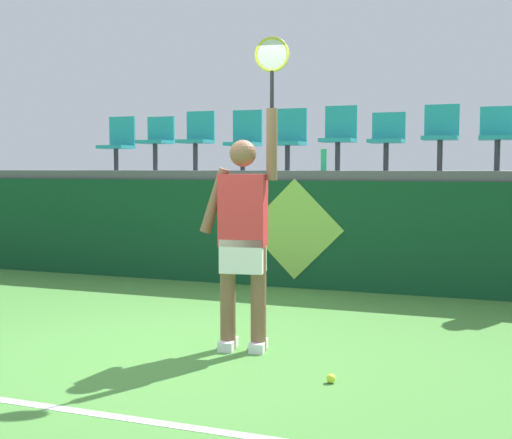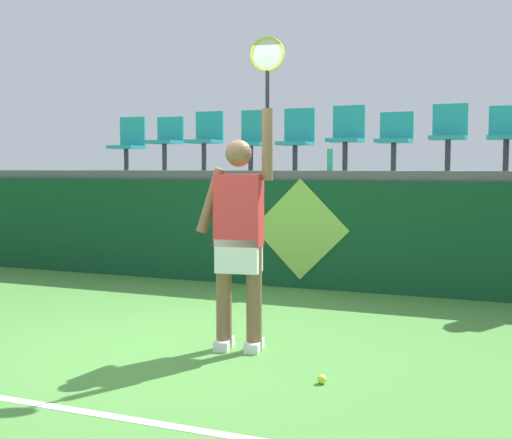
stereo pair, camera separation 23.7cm
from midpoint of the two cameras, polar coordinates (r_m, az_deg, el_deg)
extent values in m
plane|color=#478438|center=(5.76, -7.33, -10.93)|extent=(40.00, 40.00, 0.00)
cube|color=#0F4223|center=(8.58, 2.61, -1.21)|extent=(12.30, 0.20, 1.36)
cube|color=#56565B|center=(9.71, 4.81, 3.80)|extent=(12.30, 2.54, 0.12)
cube|color=white|center=(4.55, -16.40, -15.26)|extent=(11.07, 0.08, 0.01)
cube|color=white|center=(5.76, -3.58, -10.47)|extent=(0.16, 0.28, 0.08)
cube|color=white|center=(5.71, -1.01, -10.62)|extent=(0.16, 0.28, 0.08)
cylinder|color=brown|center=(5.67, -3.60, -6.60)|extent=(0.13, 0.13, 0.87)
cylinder|color=brown|center=(5.62, -1.01, -6.71)|extent=(0.13, 0.13, 0.87)
cube|color=white|center=(5.59, -2.32, -3.06)|extent=(0.39, 0.27, 0.28)
cube|color=red|center=(5.55, -2.33, 0.79)|extent=(0.41, 0.28, 0.59)
sphere|color=brown|center=(5.54, -2.35, 5.61)|extent=(0.22, 0.22, 0.22)
cylinder|color=brown|center=(5.61, -4.72, 1.60)|extent=(0.27, 0.13, 0.55)
cylinder|color=brown|center=(5.49, 0.10, 6.36)|extent=(0.09, 0.09, 0.58)
cylinder|color=black|center=(5.52, 0.10, 10.92)|extent=(0.03, 0.03, 0.30)
torus|color=gold|center=(5.56, 0.10, 13.79)|extent=(0.28, 0.07, 0.28)
ellipsoid|color=silver|center=(5.56, 0.10, 13.79)|extent=(0.24, 0.05, 0.24)
sphere|color=#D1E533|center=(4.91, 4.95, -13.25)|extent=(0.07, 0.07, 0.07)
cylinder|color=#26B272|center=(8.60, 4.96, 5.04)|extent=(0.08, 0.08, 0.27)
cylinder|color=#38383D|center=(10.51, -12.38, 4.98)|extent=(0.07, 0.07, 0.33)
cube|color=teal|center=(10.51, -12.39, 6.00)|extent=(0.44, 0.42, 0.05)
cube|color=teal|center=(10.68, -11.86, 7.31)|extent=(0.44, 0.04, 0.45)
cylinder|color=#38383D|center=(10.16, -9.18, 5.24)|extent=(0.07, 0.07, 0.39)
cube|color=teal|center=(10.17, -9.19, 6.49)|extent=(0.44, 0.42, 0.05)
cube|color=teal|center=(10.34, -8.69, 7.60)|extent=(0.44, 0.04, 0.36)
cylinder|color=#38383D|center=(9.86, -5.84, 5.29)|extent=(0.07, 0.07, 0.39)
cube|color=teal|center=(9.86, -5.85, 6.58)|extent=(0.44, 0.42, 0.05)
cube|color=teal|center=(10.05, -5.38, 7.89)|extent=(0.44, 0.04, 0.42)
cylinder|color=#38383D|center=(9.56, -1.84, 5.20)|extent=(0.07, 0.07, 0.35)
cube|color=teal|center=(9.56, -1.84, 6.39)|extent=(0.44, 0.42, 0.05)
cube|color=teal|center=(9.75, -1.42, 7.87)|extent=(0.44, 0.04, 0.47)
cylinder|color=#38383D|center=(9.33, 1.94, 5.22)|extent=(0.07, 0.07, 0.35)
cube|color=teal|center=(9.33, 1.95, 6.44)|extent=(0.44, 0.42, 0.05)
cube|color=teal|center=(9.53, 2.31, 7.96)|extent=(0.44, 0.04, 0.47)
cylinder|color=#38383D|center=(9.13, 6.17, 5.32)|extent=(0.07, 0.07, 0.38)
cube|color=teal|center=(9.14, 6.18, 6.66)|extent=(0.44, 0.42, 0.05)
cube|color=teal|center=(9.34, 6.48, 8.16)|extent=(0.44, 0.04, 0.45)
cylinder|color=#38383D|center=(9.00, 10.19, 5.23)|extent=(0.07, 0.07, 0.36)
cube|color=teal|center=(9.00, 10.21, 6.54)|extent=(0.44, 0.42, 0.05)
cube|color=teal|center=(9.20, 10.43, 7.78)|extent=(0.44, 0.04, 0.36)
cylinder|color=#38383D|center=(8.90, 14.54, 5.27)|extent=(0.07, 0.07, 0.39)
cube|color=teal|center=(8.91, 14.56, 6.68)|extent=(0.44, 0.42, 0.05)
cube|color=teal|center=(9.11, 14.71, 8.10)|extent=(0.44, 0.04, 0.42)
cylinder|color=#38383D|center=(8.86, 18.99, 5.15)|extent=(0.07, 0.07, 0.38)
cube|color=teal|center=(8.87, 19.02, 6.55)|extent=(0.44, 0.42, 0.05)
cube|color=teal|center=(9.07, 19.08, 7.85)|extent=(0.44, 0.04, 0.38)
cube|color=#0F4223|center=(8.57, 2.45, -5.79)|extent=(0.90, 0.01, 0.00)
plane|color=#8CC64C|center=(8.46, 2.46, -0.83)|extent=(1.27, 0.00, 1.27)
camera|label=1|loc=(0.12, -91.05, -0.08)|focal=47.32mm
camera|label=2|loc=(0.12, 88.95, 0.08)|focal=47.32mm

